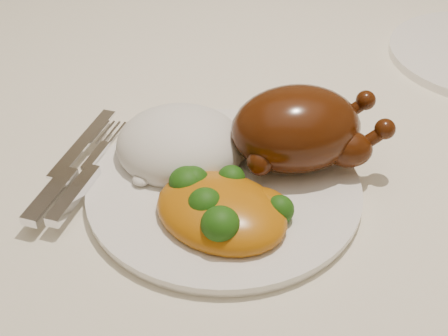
# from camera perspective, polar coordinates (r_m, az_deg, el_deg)

# --- Properties ---
(dining_table) EXTENTS (1.60, 0.90, 0.76)m
(dining_table) POSITION_cam_1_polar(r_m,az_deg,el_deg) (0.76, 7.23, -2.43)
(dining_table) COLOR brown
(dining_table) RESTS_ON floor
(tablecloth) EXTENTS (1.73, 1.03, 0.18)m
(tablecloth) POSITION_cam_1_polar(r_m,az_deg,el_deg) (0.71, 7.69, 2.05)
(tablecloth) COLOR white
(tablecloth) RESTS_ON dining_table
(dinner_plate) EXTENTS (0.26, 0.26, 0.01)m
(dinner_plate) POSITION_cam_1_polar(r_m,az_deg,el_deg) (0.59, -0.00, -1.94)
(dinner_plate) COLOR white
(dinner_plate) RESTS_ON tablecloth
(roast_chicken) EXTENTS (0.17, 0.13, 0.08)m
(roast_chicken) POSITION_cam_1_polar(r_m,az_deg,el_deg) (0.60, 6.93, 3.63)
(roast_chicken) COLOR #4C1E08
(roast_chicken) RESTS_ON dinner_plate
(rice_mound) EXTENTS (0.13, 0.12, 0.07)m
(rice_mound) POSITION_cam_1_polar(r_m,az_deg,el_deg) (0.62, -3.99, 2.08)
(rice_mound) COLOR white
(rice_mound) RESTS_ON dinner_plate
(mac_and_cheese) EXTENTS (0.15, 0.13, 0.05)m
(mac_and_cheese) POSITION_cam_1_polar(r_m,az_deg,el_deg) (0.54, -0.14, -3.75)
(mac_and_cheese) COLOR #C26B0C
(mac_and_cheese) RESTS_ON dinner_plate
(cutlery) EXTENTS (0.05, 0.19, 0.01)m
(cutlery) POSITION_cam_1_polar(r_m,az_deg,el_deg) (0.60, -13.73, -0.83)
(cutlery) COLOR silver
(cutlery) RESTS_ON dinner_plate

